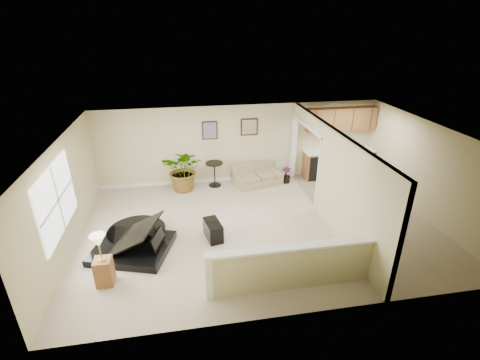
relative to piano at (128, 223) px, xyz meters
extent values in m
plane|color=tan|center=(3.15, 0.37, -0.66)|extent=(9.00, 9.00, 0.00)
cube|color=#BFB482|center=(3.15, 3.37, 0.59)|extent=(9.00, 0.04, 2.50)
cube|color=#BFB482|center=(3.15, -2.63, 0.59)|extent=(9.00, 0.04, 2.50)
cube|color=#BFB482|center=(-1.35, 0.37, 0.59)|extent=(0.04, 6.00, 2.50)
cube|color=#BFB482|center=(7.65, 0.37, 0.59)|extent=(0.04, 6.00, 2.50)
cube|color=white|center=(3.15, 0.37, 1.84)|extent=(9.00, 6.00, 0.04)
cube|color=gray|center=(6.30, 0.37, -0.65)|extent=(2.70, 6.00, 0.01)
cube|color=#BFB482|center=(4.95, -0.83, 0.59)|extent=(0.12, 3.60, 2.50)
cube|color=#BFB482|center=(4.95, 2.15, 1.64)|extent=(0.12, 2.35, 0.40)
cube|color=#BFB482|center=(3.30, -1.93, -0.18)|extent=(3.30, 0.12, 0.95)
cube|color=silver|center=(3.30, -1.93, 0.31)|extent=(3.40, 0.22, 0.05)
cube|color=silver|center=(1.65, -1.93, -0.16)|extent=(0.14, 0.14, 1.00)
cube|color=white|center=(-1.33, -0.13, 0.79)|extent=(0.05, 2.15, 1.45)
cube|color=#341B12|center=(2.20, 3.35, 1.09)|extent=(0.48, 0.03, 0.58)
cube|color=#80516F|center=(2.20, 3.33, 1.09)|extent=(0.40, 0.01, 0.50)
cube|color=#341B12|center=(3.45, 3.35, 1.14)|extent=(0.55, 0.03, 0.55)
cube|color=silver|center=(3.45, 3.33, 1.14)|extent=(0.46, 0.01, 0.46)
cube|color=brown|center=(6.45, 3.07, -0.21)|extent=(2.30, 0.60, 0.90)
cube|color=white|center=(6.45, 3.07, 0.26)|extent=(2.36, 0.65, 0.04)
cube|color=black|center=(5.65, 3.07, -0.23)|extent=(0.60, 0.60, 0.84)
cube|color=brown|center=(6.45, 3.19, 1.29)|extent=(2.30, 0.35, 0.75)
cube|color=black|center=(0.04, -0.16, 0.22)|extent=(2.00, 1.86, 0.34)
cylinder|color=black|center=(-0.13, 0.47, 0.22)|extent=(1.41, 1.41, 0.34)
cube|color=white|center=(1.02, -0.16, 0.18)|extent=(0.58, 1.16, 0.02)
cube|color=black|center=(-0.07, -0.04, 0.53)|extent=(1.63, 1.64, 0.77)
cube|color=black|center=(1.92, 0.07, -0.44)|extent=(0.46, 0.71, 0.44)
cube|color=#95865E|center=(3.64, 2.92, -0.45)|extent=(1.66, 1.19, 0.42)
cube|color=#95865E|center=(3.64, 3.24, -0.02)|extent=(1.49, 0.57, 0.44)
cube|color=#95865E|center=(2.99, 2.92, -0.16)|extent=(0.38, 0.86, 0.16)
cube|color=#95865E|center=(4.30, 2.92, -0.16)|extent=(0.38, 0.86, 0.16)
cylinder|color=black|center=(2.28, 3.02, -0.64)|extent=(0.39, 0.39, 0.03)
cylinder|color=black|center=(2.28, 3.02, -0.26)|extent=(0.04, 0.04, 0.77)
cylinder|color=black|center=(2.28, 3.02, 0.12)|extent=(0.55, 0.55, 0.03)
cylinder|color=black|center=(1.34, 2.87, -0.52)|extent=(0.39, 0.39, 0.27)
imported|color=#204E17|center=(1.34, 2.87, 0.03)|extent=(1.52, 1.42, 1.37)
cylinder|color=black|center=(4.60, 2.88, -0.56)|extent=(0.27, 0.27, 0.19)
imported|color=#204E17|center=(4.60, 2.88, -0.39)|extent=(0.37, 0.37, 0.52)
cube|color=brown|center=(-0.38, -1.17, -0.37)|extent=(0.34, 0.34, 0.58)
cylinder|color=gold|center=(-0.38, -1.17, -0.07)|extent=(0.15, 0.15, 0.02)
cylinder|color=gold|center=(-0.38, -1.17, 0.13)|extent=(0.03, 0.03, 0.39)
cone|color=#F1E1C5|center=(-0.38, -1.17, 0.37)|extent=(0.31, 0.31, 0.25)
camera|label=1|loc=(1.35, -7.09, 4.19)|focal=26.00mm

